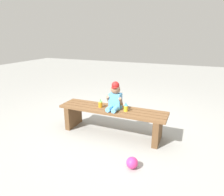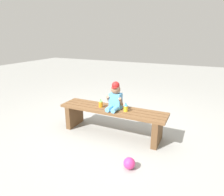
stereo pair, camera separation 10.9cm
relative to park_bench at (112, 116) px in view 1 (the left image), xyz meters
name	(u,v)px [view 1 (the left image)]	position (x,y,z in m)	size (l,w,h in m)	color
ground_plane	(112,133)	(0.00, 0.00, -0.28)	(16.00, 16.00, 0.00)	#999993
park_bench	(112,116)	(0.00, 0.00, 0.00)	(1.60, 0.38, 0.40)	brown
child_figure	(115,97)	(0.04, 0.01, 0.30)	(0.23, 0.27, 0.40)	#59A5E5
sippy_cup_left	(100,104)	(-0.18, -0.02, 0.18)	(0.06, 0.06, 0.12)	orange
sippy_cup_right	(126,107)	(0.22, -0.02, 0.18)	(0.06, 0.06, 0.12)	yellow
toy_ball	(132,163)	(0.53, -0.68, -0.21)	(0.13, 0.13, 0.13)	#E5337F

